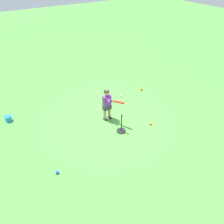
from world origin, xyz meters
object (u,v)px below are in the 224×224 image
Objects in this scene: play_ball_midfield at (57,172)px; toy_bucket at (8,118)px; play_ball_far_right at (150,124)px; batting_tee at (121,129)px; play_ball_near_batter at (121,96)px; play_ball_center_lawn at (141,89)px; child_batter at (108,102)px.

play_ball_midfield is 2.91m from toy_bucket.
play_ball_far_right is 0.99m from batting_tee.
toy_bucket is at bearing -11.17° from play_ball_near_batter.
play_ball_center_lawn is at bearing 170.80° from toy_bucket.
play_ball_far_right is at bearing 165.98° from batting_tee.
play_ball_midfield is at bearing 3.63° from play_ball_far_right.
play_ball_near_batter reaches higher than play_ball_far_right.
batting_tee reaches higher than toy_bucket.
toy_bucket is at bearing -78.62° from play_ball_midfield.
play_ball_midfield is (3.19, 0.20, 0.00)m from play_ball_far_right.
play_ball_center_lawn is at bearing -154.58° from play_ball_midfield.
toy_bucket is (3.91, -0.77, 0.06)m from play_ball_near_batter.
play_ball_midfield is at bearing 25.42° from play_ball_center_lawn.
play_ball_near_batter is 0.39× the size of toy_bucket.
batting_tee is 3.69m from toy_bucket.
batting_tee reaches higher than play_ball_near_batter.
play_ball_near_batter is at bearing -148.16° from play_ball_midfield.
play_ball_near_batter is 1.04× the size of play_ball_far_right.
play_ball_near_batter is at bearing -142.06° from child_batter.
play_ball_far_right is 2.17m from play_ball_center_lawn.
batting_tee reaches higher than play_ball_far_right.
play_ball_midfield is 2.27m from batting_tee.
play_ball_midfield reaches higher than play_ball_far_right.
play_ball_midfield is (3.34, 2.07, -0.00)m from play_ball_near_batter.
play_ball_near_batter is at bearing -124.30° from batting_tee.
play_ball_near_batter reaches higher than play_ball_midfield.
child_batter is 10.91× the size of play_ball_center_lawn.
toy_bucket is (3.76, -2.65, 0.06)m from play_ball_far_right.
play_ball_far_right is 0.98× the size of play_ball_midfield.
play_ball_midfield is 0.13× the size of batting_tee.
child_batter reaches higher than toy_bucket.
play_ball_far_right is 4.60m from toy_bucket.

